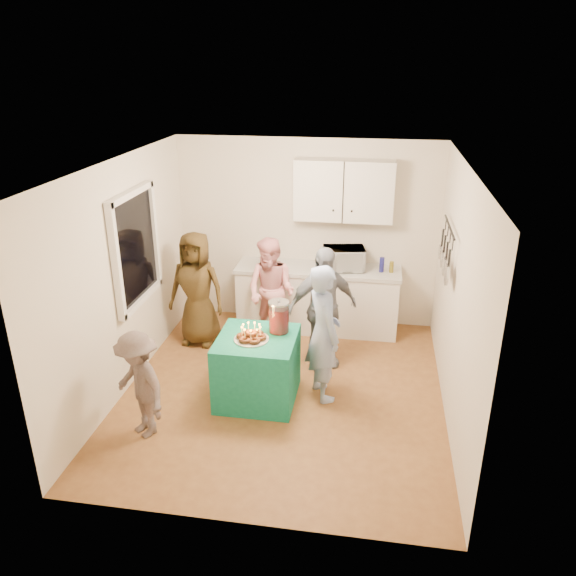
# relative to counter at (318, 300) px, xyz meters

# --- Properties ---
(floor) EXTENTS (4.00, 4.00, 0.00)m
(floor) POSITION_rel_counter_xyz_m (-0.20, -1.70, -0.43)
(floor) COLOR brown
(floor) RESTS_ON ground
(ceiling) EXTENTS (4.00, 4.00, 0.00)m
(ceiling) POSITION_rel_counter_xyz_m (-0.20, -1.70, 2.17)
(ceiling) COLOR white
(ceiling) RESTS_ON floor
(back_wall) EXTENTS (3.60, 3.60, 0.00)m
(back_wall) POSITION_rel_counter_xyz_m (-0.20, 0.30, 0.87)
(back_wall) COLOR silver
(back_wall) RESTS_ON floor
(left_wall) EXTENTS (4.00, 4.00, 0.00)m
(left_wall) POSITION_rel_counter_xyz_m (-2.00, -1.70, 0.87)
(left_wall) COLOR silver
(left_wall) RESTS_ON floor
(right_wall) EXTENTS (4.00, 4.00, 0.00)m
(right_wall) POSITION_rel_counter_xyz_m (1.60, -1.70, 0.87)
(right_wall) COLOR silver
(right_wall) RESTS_ON floor
(window_night) EXTENTS (0.04, 1.00, 1.20)m
(window_night) POSITION_rel_counter_xyz_m (-1.97, -1.40, 1.12)
(window_night) COLOR black
(window_night) RESTS_ON left_wall
(counter) EXTENTS (2.20, 0.58, 0.86)m
(counter) POSITION_rel_counter_xyz_m (0.00, 0.00, 0.00)
(counter) COLOR white
(counter) RESTS_ON floor
(countertop) EXTENTS (2.24, 0.62, 0.05)m
(countertop) POSITION_rel_counter_xyz_m (0.00, -0.00, 0.46)
(countertop) COLOR beige
(countertop) RESTS_ON counter
(upper_cabinet) EXTENTS (1.30, 0.30, 0.80)m
(upper_cabinet) POSITION_rel_counter_xyz_m (0.30, 0.15, 1.52)
(upper_cabinet) COLOR white
(upper_cabinet) RESTS_ON back_wall
(pot_rack) EXTENTS (0.12, 1.00, 0.60)m
(pot_rack) POSITION_rel_counter_xyz_m (1.52, -1.00, 1.17)
(pot_rack) COLOR black
(pot_rack) RESTS_ON right_wall
(microwave) EXTENTS (0.60, 0.46, 0.30)m
(microwave) POSITION_rel_counter_xyz_m (0.34, 0.00, 0.63)
(microwave) COLOR white
(microwave) RESTS_ON countertop
(party_table) EXTENTS (0.85, 0.85, 0.76)m
(party_table) POSITION_rel_counter_xyz_m (-0.46, -1.86, -0.05)
(party_table) COLOR #127B5B
(party_table) RESTS_ON floor
(donut_cake) EXTENTS (0.38, 0.38, 0.18)m
(donut_cake) POSITION_rel_counter_xyz_m (-0.51, -1.92, 0.42)
(donut_cake) COLOR #381C0C
(donut_cake) RESTS_ON party_table
(punch_jar) EXTENTS (0.22, 0.22, 0.34)m
(punch_jar) POSITION_rel_counter_xyz_m (-0.25, -1.68, 0.50)
(punch_jar) COLOR red
(punch_jar) RESTS_ON party_table
(man_birthday) EXTENTS (0.60, 0.68, 1.57)m
(man_birthday) POSITION_rel_counter_xyz_m (0.25, -1.68, 0.36)
(man_birthday) COLOR #9CB3E3
(man_birthday) RESTS_ON floor
(woman_back_left) EXTENTS (0.79, 0.56, 1.54)m
(woman_back_left) POSITION_rel_counter_xyz_m (-1.52, -0.66, 0.34)
(woman_back_left) COLOR brown
(woman_back_left) RESTS_ON floor
(woman_back_center) EXTENTS (0.85, 0.76, 1.44)m
(woman_back_center) POSITION_rel_counter_xyz_m (-0.57, -0.48, 0.29)
(woman_back_center) COLOR pink
(woman_back_center) RESTS_ON floor
(woman_back_right) EXTENTS (0.97, 0.78, 1.54)m
(woman_back_right) POSITION_rel_counter_xyz_m (0.16, -1.01, 0.34)
(woman_back_right) COLOR #0F1933
(woman_back_right) RESTS_ON floor
(child_near_left) EXTENTS (0.85, 0.78, 1.14)m
(child_near_left) POSITION_rel_counter_xyz_m (-1.48, -2.68, 0.14)
(child_near_left) COLOR #514341
(child_near_left) RESTS_ON floor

